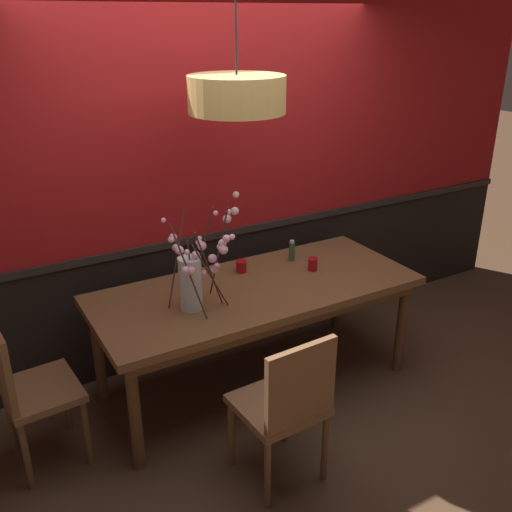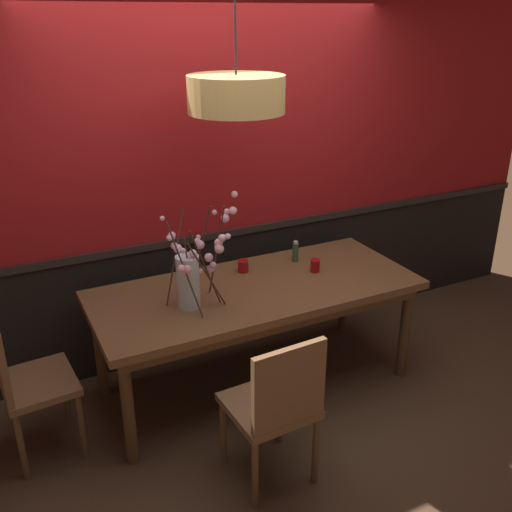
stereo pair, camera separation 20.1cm
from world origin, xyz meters
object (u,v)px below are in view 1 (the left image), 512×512
Objects in this scene: dining_table at (256,297)px; pendant_lamp at (237,94)px; candle_holder_nearer_center at (241,266)px; condiment_bottle at (292,251)px; candle_holder_nearer_edge at (313,264)px; chair_far_side_left at (168,280)px; chair_head_west_end at (27,385)px; vase_with_blossoms at (194,276)px; chair_near_side_left at (286,403)px; chair_far_side_right at (238,262)px.

pendant_lamp is (-0.13, 0.00, 1.33)m from dining_table.
condiment_bottle is at bearing -0.36° from candle_holder_nearer_center.
chair_far_side_left is at bearing 130.90° from candle_holder_nearer_edge.
pendant_lamp reaches higher than candle_holder_nearer_center.
candle_holder_nearer_center is 1.23m from pendant_lamp.
condiment_bottle is 0.18× the size of pendant_lamp.
candle_holder_nearer_center is 0.42m from condiment_bottle.
chair_head_west_end is 6.03× the size of condiment_bottle.
vase_with_blossoms is 0.79× the size of pendant_lamp.
chair_far_side_left is 9.98× the size of candle_holder_nearer_edge.
vase_with_blossoms is 0.97m from candle_holder_nearer_edge.
chair_near_side_left is at bearing -35.82° from chair_head_west_end.
dining_table is 13.87× the size of condiment_bottle.
chair_head_west_end reaches higher than dining_table.
vase_with_blossoms reaches higher than condiment_bottle.
pendant_lamp is at bearing 77.70° from chair_near_side_left.
vase_with_blossoms reaches higher than chair_far_side_left.
chair_far_side_left is at bearing 37.49° from chair_head_west_end.
vase_with_blossoms is (-0.16, 0.80, 0.46)m from chair_near_side_left.
chair_near_side_left is at bearing -106.91° from candle_holder_nearer_center.
candle_holder_nearer_edge is at bearing -26.46° from candle_holder_nearer_center.
chair_near_side_left is 1.34× the size of vase_with_blossoms.
pendant_lamp is at bearing 12.84° from vase_with_blossoms.
dining_table is 23.29× the size of candle_holder_nearer_edge.
chair_near_side_left is (-0.32, -0.87, -0.16)m from dining_table.
chair_near_side_left is at bearing -78.91° from vase_with_blossoms.
dining_table is 2.30× the size of chair_head_west_end.
chair_head_west_end is 1.98m from candle_holder_nearer_edge.
candle_holder_nearer_center is at bearing 179.64° from condiment_bottle.
chair_head_west_end is at bearing 144.18° from chair_near_side_left.
pendant_lamp reaches higher than vase_with_blossoms.
chair_near_side_left is at bearing -131.30° from candle_holder_nearer_edge.
chair_head_west_end is 1.56m from candle_holder_nearer_center.
chair_far_side_left is at bearing 78.82° from vase_with_blossoms.
chair_head_west_end is 1.07× the size of pendant_lamp.
candle_holder_nearer_edge reaches higher than candle_holder_nearer_center.
chair_head_west_end is 2.01m from pendant_lamp.
chair_near_side_left is (1.17, -0.85, -0.01)m from chair_head_west_end.
candle_holder_nearer_edge is (0.79, 0.90, 0.29)m from chair_near_side_left.
chair_far_side_right is at bearing -0.74° from chair_far_side_left.
chair_far_side_right reaches higher than candle_holder_nearer_edge.
chair_near_side_left is (-0.04, -1.77, 0.01)m from chair_far_side_left.
condiment_bottle is at bearing -81.07° from chair_far_side_right.
condiment_bottle is (0.42, -0.00, 0.03)m from candle_holder_nearer_center.
chair_near_side_left is 10.06× the size of candle_holder_nearer_edge.
chair_far_side_left is 5.95× the size of condiment_bottle.
candle_holder_nearer_edge is (0.13, -0.86, 0.28)m from chair_far_side_right.
dining_table is 0.94m from chair_near_side_left.
pendant_lamp is (-0.60, -0.02, 1.19)m from candle_holder_nearer_edge.
chair_head_west_end is 2.05m from chair_far_side_right.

